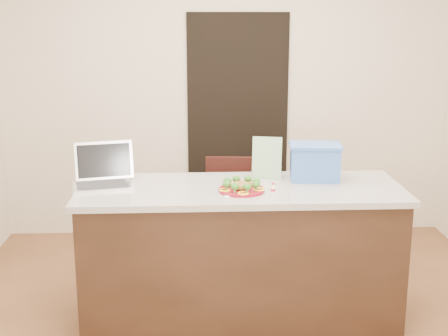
{
  "coord_description": "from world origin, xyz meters",
  "views": [
    {
      "loc": [
        -0.29,
        -3.55,
        2.0
      ],
      "look_at": [
        -0.11,
        0.2,
        1.06
      ],
      "focal_mm": 50.0,
      "sensor_mm": 36.0,
      "label": 1
    }
  ],
  "objects_px": {
    "chair": "(232,208)",
    "yogurt_bottle": "(273,189)",
    "island": "(240,254)",
    "napkin": "(236,193)",
    "blue_box": "(315,162)",
    "plate": "(242,190)",
    "laptop": "(103,173)"
  },
  "relations": [
    {
      "from": "plate",
      "to": "yogurt_bottle",
      "type": "xyz_separation_m",
      "value": [
        0.19,
        -0.04,
        0.01
      ]
    },
    {
      "from": "blue_box",
      "to": "yogurt_bottle",
      "type": "bearing_deg",
      "value": -130.1
    },
    {
      "from": "island",
      "to": "napkin",
      "type": "relative_size",
      "value": 13.9
    },
    {
      "from": "island",
      "to": "yogurt_bottle",
      "type": "height_order",
      "value": "yogurt_bottle"
    },
    {
      "from": "island",
      "to": "napkin",
      "type": "xyz_separation_m",
      "value": [
        -0.04,
        -0.14,
        0.46
      ]
    },
    {
      "from": "yogurt_bottle",
      "to": "laptop",
      "type": "height_order",
      "value": "laptop"
    },
    {
      "from": "yogurt_bottle",
      "to": "chair",
      "type": "relative_size",
      "value": 0.07
    },
    {
      "from": "plate",
      "to": "island",
      "type": "bearing_deg",
      "value": 88.55
    },
    {
      "from": "plate",
      "to": "laptop",
      "type": "xyz_separation_m",
      "value": [
        -0.88,
        0.21,
        0.06
      ]
    },
    {
      "from": "laptop",
      "to": "blue_box",
      "type": "relative_size",
      "value": 1.18
    },
    {
      "from": "chair",
      "to": "yogurt_bottle",
      "type": "bearing_deg",
      "value": -73.38
    },
    {
      "from": "laptop",
      "to": "blue_box",
      "type": "height_order",
      "value": "laptop"
    },
    {
      "from": "yogurt_bottle",
      "to": "chair",
      "type": "height_order",
      "value": "yogurt_bottle"
    },
    {
      "from": "blue_box",
      "to": "chair",
      "type": "bearing_deg",
      "value": 132.48
    },
    {
      "from": "napkin",
      "to": "island",
      "type": "bearing_deg",
      "value": 73.58
    },
    {
      "from": "island",
      "to": "laptop",
      "type": "bearing_deg",
      "value": 172.94
    },
    {
      "from": "napkin",
      "to": "blue_box",
      "type": "relative_size",
      "value": 0.41
    },
    {
      "from": "blue_box",
      "to": "chair",
      "type": "relative_size",
      "value": 0.4
    },
    {
      "from": "laptop",
      "to": "chair",
      "type": "height_order",
      "value": "laptop"
    },
    {
      "from": "plate",
      "to": "chair",
      "type": "bearing_deg",
      "value": 90.24
    },
    {
      "from": "island",
      "to": "blue_box",
      "type": "relative_size",
      "value": 5.76
    },
    {
      "from": "plate",
      "to": "yogurt_bottle",
      "type": "distance_m",
      "value": 0.2
    },
    {
      "from": "plate",
      "to": "yogurt_bottle",
      "type": "bearing_deg",
      "value": -12.24
    },
    {
      "from": "napkin",
      "to": "laptop",
      "type": "xyz_separation_m",
      "value": [
        -0.84,
        0.25,
        0.07
      ]
    },
    {
      "from": "napkin",
      "to": "yogurt_bottle",
      "type": "relative_size",
      "value": 2.39
    },
    {
      "from": "island",
      "to": "plate",
      "type": "distance_m",
      "value": 0.48
    },
    {
      "from": "blue_box",
      "to": "plate",
      "type": "bearing_deg",
      "value": -146.77
    },
    {
      "from": "island",
      "to": "yogurt_bottle",
      "type": "distance_m",
      "value": 0.54
    },
    {
      "from": "napkin",
      "to": "blue_box",
      "type": "height_order",
      "value": "blue_box"
    },
    {
      "from": "napkin",
      "to": "laptop",
      "type": "distance_m",
      "value": 0.88
    },
    {
      "from": "laptop",
      "to": "plate",
      "type": "bearing_deg",
      "value": -26.53
    },
    {
      "from": "blue_box",
      "to": "laptop",
      "type": "bearing_deg",
      "value": -172.2
    }
  ]
}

